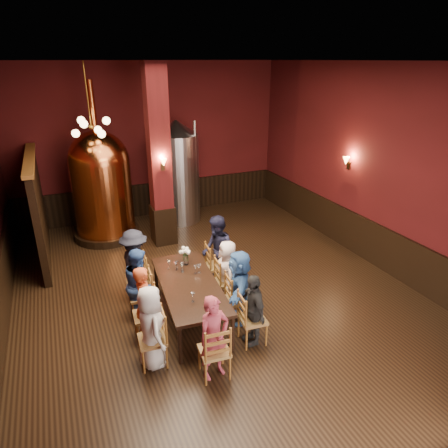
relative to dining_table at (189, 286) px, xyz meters
name	(u,v)px	position (x,y,z in m)	size (l,w,h in m)	color
room	(213,189)	(0.76, 0.71, 1.56)	(10.00, 10.02, 4.50)	black
wainscot_right	(364,238)	(4.72, 0.71, -0.19)	(0.08, 9.90, 1.00)	black
wainscot_back	(154,198)	(0.76, 5.67, -0.19)	(7.90, 0.08, 1.00)	black
column	(159,159)	(0.46, 3.51, 1.56)	(0.58, 0.58, 4.50)	#4E1013
partition	(39,210)	(-2.44, 3.91, 0.51)	(0.22, 3.50, 2.40)	black
pendant_cluster	(91,127)	(-1.04, 3.61, 2.41)	(0.90, 0.90, 1.70)	#A57226
sconce_wall	(349,162)	(4.66, 1.51, 1.51)	(0.20, 0.20, 0.36)	black
sconce_column	(163,163)	(0.46, 3.21, 1.51)	(0.20, 0.20, 0.36)	black
dining_table	(189,286)	(0.00, 0.00, 0.00)	(1.20, 2.48, 0.75)	black
chair_0	(152,339)	(-0.93, -0.92, -0.23)	(0.46, 0.46, 0.92)	brown
person_0	(151,327)	(-0.93, -0.92, 0.01)	(0.68, 0.44, 1.39)	silver
chair_1	(146,315)	(-0.88, -0.26, -0.23)	(0.46, 0.46, 0.92)	brown
person_1	(145,304)	(-0.88, -0.26, 0.01)	(0.51, 0.33, 1.39)	#B1401E
chair_2	(141,295)	(-0.82, 0.40, -0.23)	(0.46, 0.46, 0.92)	brown
person_2	(140,284)	(-0.82, 0.40, 0.02)	(0.69, 0.34, 1.41)	navy
chair_3	(136,278)	(-0.76, 1.07, -0.23)	(0.46, 0.46, 0.92)	brown
person_3	(135,265)	(-0.76, 1.07, 0.06)	(0.97, 0.56, 1.50)	black
chair_4	(253,319)	(0.76, -1.07, -0.23)	(0.46, 0.46, 0.92)	brown
person_4	(253,309)	(0.76, -1.07, -0.04)	(0.76, 0.32, 1.30)	black
chair_5	(239,298)	(0.82, -0.40, -0.23)	(0.46, 0.46, 0.92)	brown
person_5	(239,286)	(0.82, -0.40, 0.02)	(1.31, 0.42, 1.41)	#3663A4
chair_6	(227,280)	(0.88, 0.26, -0.23)	(0.46, 0.46, 0.92)	brown
person_6	(227,272)	(0.88, 0.26, -0.03)	(0.64, 0.42, 1.31)	silver
chair_7	(217,265)	(0.93, 0.92, -0.23)	(0.46, 0.46, 0.92)	brown
person_7	(217,252)	(0.93, 0.92, 0.09)	(0.76, 0.37, 1.56)	black
chair_8	(214,350)	(-0.13, -1.54, -0.23)	(0.46, 0.46, 0.92)	brown
person_8	(214,338)	(-0.13, -1.54, 0.00)	(0.50, 0.33, 1.38)	#9E3445
copper_kettle	(102,184)	(-0.87, 4.46, 0.80)	(1.91, 1.91, 4.08)	black
steel_vessel	(178,172)	(1.32, 4.84, 0.80)	(1.56, 1.56, 2.98)	#B2B2B7
rose_vase	(185,253)	(0.17, 0.71, 0.31)	(0.22, 0.22, 0.38)	white
wine_glass_0	(177,265)	(-0.05, 0.59, 0.15)	(0.07, 0.07, 0.17)	white
wine_glass_1	(193,297)	(-0.13, -0.59, 0.15)	(0.07, 0.07, 0.17)	white
wine_glass_2	(195,270)	(0.22, 0.28, 0.15)	(0.07, 0.07, 0.17)	white
wine_glass_3	(169,265)	(-0.18, 0.68, 0.15)	(0.07, 0.07, 0.17)	white
wine_glass_4	(176,266)	(-0.07, 0.56, 0.15)	(0.07, 0.07, 0.17)	white
wine_glass_5	(182,267)	(0.03, 0.49, 0.15)	(0.07, 0.07, 0.17)	white
wine_glass_6	(182,268)	(0.01, 0.44, 0.15)	(0.07, 0.07, 0.17)	white
wine_glass_7	(199,269)	(0.30, 0.29, 0.15)	(0.07, 0.07, 0.17)	white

